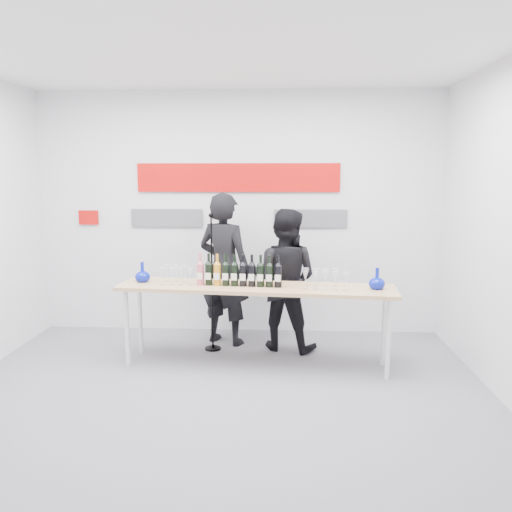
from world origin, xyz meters
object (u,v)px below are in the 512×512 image
Objects in this scene: tasting_table at (256,292)px; mic_stand at (212,309)px; presenter_right at (284,280)px; presenter_left at (224,269)px.

mic_stand is at bearing 144.10° from tasting_table.
presenter_right reaches higher than tasting_table.
tasting_table is at bearing 143.62° from presenter_left.
tasting_table is 0.82m from presenter_left.
mic_stand is (-0.11, -0.25, -0.41)m from presenter_left.
tasting_table is 1.62× the size of presenter_left.
presenter_left is 1.14× the size of mic_stand.
mic_stand is at bearing 24.60° from presenter_right.
presenter_right reaches higher than mic_stand.
presenter_right is 1.03× the size of mic_stand.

